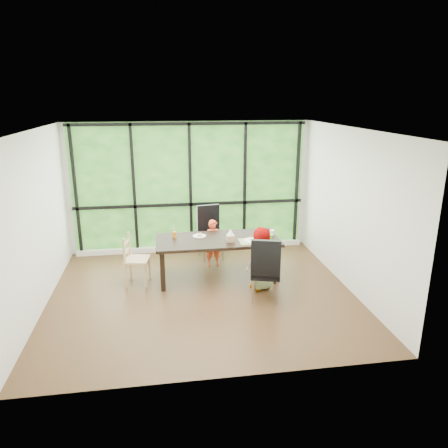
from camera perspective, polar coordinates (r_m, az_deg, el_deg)
The scene contains 23 objects.
ground at distance 7.21m, azimuth -2.92°, elevation -9.33°, with size 5.00×5.00×0.00m, color black.
back_wall at distance 8.90m, azimuth -4.57°, elevation 4.95°, with size 5.00×5.00×0.00m, color silver.
foliage_backdrop at distance 8.88m, azimuth -4.56°, elevation 4.92°, with size 4.80×0.02×2.65m, color #1D4518.
window_mullions at distance 8.84m, azimuth -4.54°, elevation 4.87°, with size 4.80×0.06×2.65m, color black, non-canonical shape.
window_sill at distance 9.16m, azimuth -4.34°, elevation -3.16°, with size 4.80×0.12×0.10m, color silver.
dining_table at distance 7.64m, azimuth -0.86°, elevation -4.67°, with size 2.18×0.98×0.75m, color black.
chair_window_leather at distance 8.49m, azimuth -1.78°, elevation -1.26°, with size 0.46×0.46×1.08m, color black.
chair_interior_leather at distance 6.83m, azimuth 5.67°, elevation -5.96°, with size 0.46×0.46×1.08m, color black.
chair_end_beech at distance 7.54m, azimuth -11.63°, elevation -4.73°, with size 0.42×0.40×0.90m, color tan.
child_toddler at distance 8.16m, azimuth -1.43°, elevation -2.60°, with size 0.34×0.22×0.93m, color #E94926.
child_older at distance 7.19m, azimuth 4.85°, elevation -4.66°, with size 0.54×0.35×1.10m, color slate.
placemat at distance 7.39m, azimuth 3.86°, elevation -2.34°, with size 0.47×0.34×0.01m, color tan.
plate_far at distance 7.65m, azimuth -3.33°, elevation -1.62°, with size 0.24×0.24×0.02m, color white.
plate_near at distance 7.43m, azimuth 3.71°, elevation -2.21°, with size 0.27×0.27×0.02m, color white.
orange_cup at distance 7.62m, azimuth -6.71°, elevation -1.43°, with size 0.07×0.07×0.11m, color orange.
green_cup at distance 7.42m, azimuth 6.25°, elevation -1.86°, with size 0.08×0.08×0.12m, color #54DC30.
white_mug at distance 7.75m, azimuth 6.48°, elevation -1.14°, with size 0.09×0.09×0.10m, color white.
tissue_box at distance 7.36m, azimuth 0.86°, elevation -1.93°, with size 0.13×0.13×0.11m, color tan.
crepe_rolls_far at distance 7.65m, azimuth -3.33°, elevation -1.44°, with size 0.10×0.12×0.04m, color tan, non-canonical shape.
crepe_rolls_near at distance 7.42m, azimuth 3.71°, elevation -2.02°, with size 0.05×0.12×0.04m, color tan, non-canonical shape.
straw_white at distance 7.59m, azimuth -6.74°, elevation -0.76°, with size 0.01×0.01×0.20m, color white.
straw_pink at distance 7.38m, azimuth 6.27°, elevation -1.12°, with size 0.01×0.01×0.20m, color pink.
tissue at distance 7.33m, azimuth 0.87°, elevation -1.10°, with size 0.12×0.12×0.11m, color white.
Camera 1 is at (-0.63, -6.44, 3.18)m, focal length 33.94 mm.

